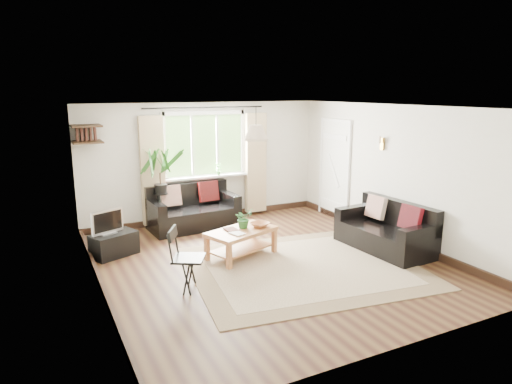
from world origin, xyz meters
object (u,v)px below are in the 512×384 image
folding_chair (189,259)px  sofa_right (385,228)px  coffee_table (241,243)px  palm_stand (161,190)px  tv_stand (114,244)px  sofa_back (194,208)px

folding_chair → sofa_right: bearing=-59.9°
coffee_table → folding_chair: (-1.15, -0.81, 0.20)m
palm_stand → folding_chair: bearing=-97.8°
tv_stand → folding_chair: 1.92m
tv_stand → folding_chair: folding_chair is taller
sofa_back → tv_stand: sofa_back is taller
palm_stand → sofa_right: bearing=-41.9°
coffee_table → tv_stand: bearing=152.0°
sofa_back → folding_chair: folding_chair is taller
coffee_table → sofa_right: bearing=-18.4°
tv_stand → palm_stand: (1.06, 1.00, 0.61)m
tv_stand → folding_chair: bearing=-91.7°
sofa_right → sofa_back: bearing=-140.2°
tv_stand → palm_stand: palm_stand is taller
sofa_back → folding_chair: 2.84m
palm_stand → folding_chair: size_ratio=1.85×
tv_stand → folding_chair: (0.68, -1.78, 0.24)m
sofa_back → folding_chair: size_ratio=1.97×
sofa_right → coffee_table: (-2.29, 0.76, -0.16)m
sofa_right → folding_chair: size_ratio=1.91×
tv_stand → palm_stand: bearing=20.7°
palm_stand → folding_chair: palm_stand is taller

